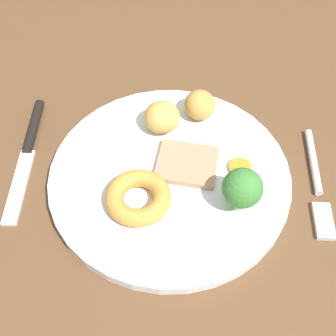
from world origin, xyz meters
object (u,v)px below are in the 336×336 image
meat_slice_main (189,164)px  roast_potato_left (160,117)px  dinner_plate (168,177)px  fork (316,184)px  roast_potato_right (198,105)px  yorkshire_pudding (136,197)px  carrot_coin_front (238,165)px  knife (27,147)px  broccoli_floret (240,189)px

meat_slice_main → roast_potato_left: bearing=-56.9°
dinner_plate → fork: bearing=-178.8°
roast_potato_right → fork: roast_potato_right is taller
yorkshire_pudding → carrot_coin_front: (-11.22, -5.85, -0.75)cm
knife → broccoli_floret: bearing=70.9°
dinner_plate → carrot_coin_front: (-8.08, -1.62, 0.96)cm
dinner_plate → broccoli_floret: (-7.81, 3.83, 3.95)cm
dinner_plate → roast_potato_right: 10.35cm
carrot_coin_front → broccoli_floret: 6.22cm
fork → yorkshire_pudding: bearing=-77.9°
roast_potato_left → dinner_plate: bearing=101.5°
dinner_plate → fork: (-17.17, -0.35, -0.31)cm
broccoli_floret → roast_potato_left: bearing=-49.5°
knife → dinner_plate: bearing=75.7°
roast_potato_left → roast_potato_right: size_ratio=1.07×
roast_potato_right → broccoli_floret: 14.23cm
yorkshire_pudding → roast_potato_right: (-6.27, -13.77, 0.80)cm
carrot_coin_front → fork: bearing=172.1°
broccoli_floret → fork: broccoli_floret is taller
carrot_coin_front → roast_potato_right: bearing=-58.0°
broccoli_floret → meat_slice_main: bearing=-42.6°
knife → roast_potato_right: bearing=103.0°
fork → knife: (34.91, -3.16, 0.06)cm
yorkshire_pudding → knife: (14.60, -7.75, -1.96)cm
dinner_plate → meat_slice_main: meat_slice_main is taller
roast_potato_right → fork: 17.01cm
yorkshire_pudding → fork: bearing=-167.3°
roast_potato_right → fork: bearing=146.8°
yorkshire_pudding → roast_potato_left: roast_potato_left is taller
roast_potato_left → knife: size_ratio=0.24×
carrot_coin_front → broccoli_floret: broccoli_floret is taller
yorkshire_pudding → broccoli_floret: size_ratio=1.30×
knife → meat_slice_main: bearing=80.2°
dinner_plate → broccoli_floret: size_ratio=5.05×
meat_slice_main → yorkshire_pudding: 7.73cm
fork → broccoli_floret: bearing=-66.6°
carrot_coin_front → fork: (-9.09, 1.26, -1.27)cm
carrot_coin_front → broccoli_floret: size_ratio=0.48×
meat_slice_main → roast_potato_left: roast_potato_left is taller
fork → roast_potato_right: bearing=-123.8°
roast_potato_right → carrot_coin_front: 9.47cm
knife → roast_potato_left: bearing=99.0°
roast_potato_right → carrot_coin_front: size_ratio=1.55×
meat_slice_main → fork: meat_slice_main is taller
meat_slice_main → broccoli_floret: size_ratio=1.25×
meat_slice_main → carrot_coin_front: (-5.71, -0.46, -0.14)cm
dinner_plate → meat_slice_main: 2.86cm
fork → knife: knife is taller
yorkshire_pudding → broccoli_floret: broccoli_floret is taller
roast_potato_left → knife: bearing=12.1°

